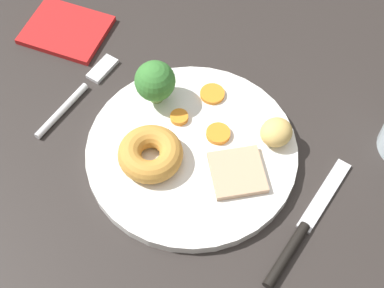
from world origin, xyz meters
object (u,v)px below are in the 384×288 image
object	(u,v)px
yorkshire_pudding	(150,154)
knife	(301,232)
roast_potato_left	(276,132)
carrot_coin_front	(212,94)
meat_slice_main	(238,172)
carrot_coin_side	(179,117)
fork	(79,93)
dinner_plate	(192,152)
carrot_coin_back	(215,132)
broccoli_floret	(155,81)
folded_napkin	(66,30)

from	to	relation	value
yorkshire_pudding	knife	distance (cm)	19.23
roast_potato_left	carrot_coin_front	distance (cm)	10.01
meat_slice_main	carrot_coin_side	xyz separation A→B (cm)	(-9.97, 2.77, -0.07)
fork	carrot_coin_front	bearing A→B (deg)	-60.42
roast_potato_left	fork	xyz separation A→B (cm)	(-24.81, -6.93, -2.51)
roast_potato_left	fork	bearing A→B (deg)	-164.39
dinner_plate	knife	size ratio (longest dim) A/B	1.37
carrot_coin_front	carrot_coin_side	distance (cm)	5.51
dinner_plate	fork	bearing A→B (deg)	-178.81
carrot_coin_side	knife	distance (cm)	20.11
carrot_coin_side	knife	xyz separation A→B (cm)	(19.49, -4.76, -1.28)
carrot_coin_back	fork	xyz separation A→B (cm)	(-18.31, -3.68, -1.33)
broccoli_floret	meat_slice_main	bearing A→B (deg)	-15.03
carrot_coin_back	carrot_coin_side	xyz separation A→B (cm)	(-4.80, -0.57, 0.01)
yorkshire_pudding	roast_potato_left	size ratio (longest dim) A/B	1.92
meat_slice_main	yorkshire_pudding	size ratio (longest dim) A/B	0.80
broccoli_floret	fork	distance (cm)	11.17
carrot_coin_front	broccoli_floret	xyz separation A→B (cm)	(-5.61, -4.30, 3.20)
carrot_coin_back	folded_napkin	size ratio (longest dim) A/B	0.27
yorkshire_pudding	carrot_coin_front	distance (cm)	12.12
dinner_plate	carrot_coin_side	world-z (taller)	carrot_coin_side
fork	broccoli_floret	bearing A→B (deg)	-66.03
dinner_plate	knife	bearing A→B (deg)	-7.26
fork	folded_napkin	bearing A→B (deg)	48.38
carrot_coin_front	carrot_coin_back	xyz separation A→B (cm)	(3.32, -4.74, 0.07)
roast_potato_left	carrot_coin_side	world-z (taller)	roast_potato_left
fork	roast_potato_left	bearing A→B (deg)	-74.12
carrot_coin_back	fork	distance (cm)	18.72
carrot_coin_side	folded_napkin	distance (cm)	22.40
yorkshire_pudding	dinner_plate	bearing A→B (deg)	51.41
meat_slice_main	carrot_coin_back	bearing A→B (deg)	147.11
carrot_coin_front	fork	xyz separation A→B (cm)	(-14.99, -8.42, -1.26)
folded_napkin	dinner_plate	bearing A→B (deg)	-15.69
dinner_plate	carrot_coin_side	distance (cm)	4.70
carrot_coin_front	broccoli_floret	world-z (taller)	broccoli_floret
fork	knife	size ratio (longest dim) A/B	0.82
roast_potato_left	folded_napkin	size ratio (longest dim) A/B	0.36
dinner_plate	yorkshire_pudding	bearing A→B (deg)	-128.59
carrot_coin_front	knife	size ratio (longest dim) A/B	0.17
carrot_coin_back	fork	world-z (taller)	carrot_coin_back
meat_slice_main	carrot_coin_front	bearing A→B (deg)	136.39
broccoli_floret	dinner_plate	bearing A→B (deg)	-25.76
dinner_plate	folded_napkin	xyz separation A→B (cm)	(-25.58, 7.18, -0.30)
roast_potato_left	broccoli_floret	bearing A→B (deg)	-169.67
knife	carrot_coin_back	bearing A→B (deg)	71.21
yorkshire_pudding	fork	distance (cm)	14.66
fork	carrot_coin_side	bearing A→B (deg)	-76.77
dinner_plate	meat_slice_main	distance (cm)	6.40
carrot_coin_front	carrot_coin_side	world-z (taller)	carrot_coin_side
broccoli_floret	yorkshire_pudding	bearing A→B (deg)	-59.08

